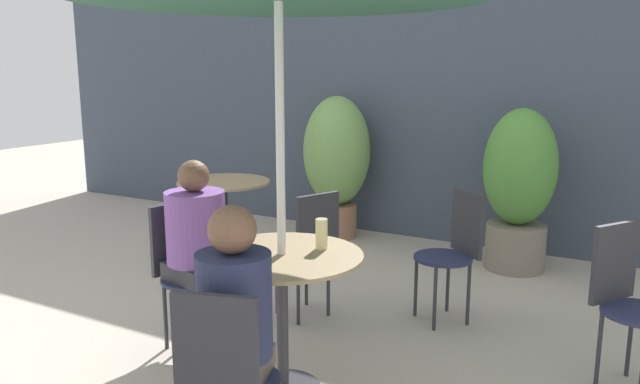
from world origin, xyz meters
name	(u,v)px	position (x,y,z in m)	size (l,w,h in m)	color
storefront_wall	(446,86)	(0.00, 3.30, 1.50)	(10.00, 0.06, 3.00)	#3D4756
cafe_table_near	(282,283)	(0.21, 0.08, 0.60)	(0.84, 0.84, 0.75)	#2D2D33
cafe_table_far	(224,201)	(-1.31, 1.57, 0.58)	(0.77, 0.77, 0.75)	#2D2D33
bistro_chair_0	(184,262)	(-0.61, 0.27, 0.53)	(0.42, 0.40, 0.88)	#232847
bistro_chair_1	(225,373)	(0.46, -0.72, 0.53)	(0.41, 0.42, 0.88)	#232847
bistro_chair_2	(310,244)	(-0.14, 0.97, 0.53)	(0.43, 0.42, 0.88)	#232847
bistro_chair_3	(455,244)	(0.70, 1.44, 0.53)	(0.44, 0.45, 0.88)	#232847
bistro_chair_4	(626,291)	(1.76, 1.01, 0.53)	(0.44, 0.44, 0.88)	#232847
seated_person_0	(198,241)	(-0.47, 0.23, 0.69)	(0.39, 0.36, 1.16)	#2D2D33
seated_person_1	(236,317)	(0.42, -0.59, 0.70)	(0.33, 0.35, 1.16)	brown
beer_glass_0	(238,239)	(0.06, -0.08, 0.85)	(0.06, 0.06, 0.20)	#B28433
beer_glass_1	(322,234)	(0.34, 0.26, 0.83)	(0.06, 0.06, 0.16)	beige
potted_plant_0	(337,158)	(-0.95, 2.90, 0.80)	(0.66, 0.66, 1.40)	#93664C
potted_plant_1	(519,185)	(0.83, 2.74, 0.73)	(0.60, 0.60, 1.36)	slate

